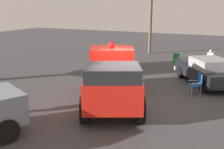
{
  "coord_description": "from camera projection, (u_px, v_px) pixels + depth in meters",
  "views": [
    {
      "loc": [
        -4.17,
        10.23,
        4.23
      ],
      "look_at": [
        0.56,
        0.22,
        1.37
      ],
      "focal_mm": 44.0,
      "sensor_mm": 36.0,
      "label": 1
    }
  ],
  "objects": [
    {
      "name": "spectator_seated",
      "position": [
        210.0,
        59.0,
        18.26
      ],
      "size": [
        0.44,
        0.58,
        1.29
      ],
      "color": "#383842",
      "rests_on": "ground"
    },
    {
      "name": "lawn_chair_by_car",
      "position": [
        197.0,
        82.0,
        13.1
      ],
      "size": [
        0.66,
        0.66,
        1.02
      ],
      "color": "#B7BABF",
      "rests_on": "ground"
    },
    {
      "name": "ground_plane",
      "position": [
        126.0,
        106.0,
        11.73
      ],
      "size": [
        60.0,
        60.0,
        0.0
      ],
      "primitive_type": "plane",
      "color": "#424244"
    },
    {
      "name": "vintage_fire_truck",
      "position": [
        112.0,
        77.0,
        11.7
      ],
      "size": [
        4.57,
        6.3,
        2.59
      ],
      "color": "black",
      "rests_on": "ground"
    },
    {
      "name": "lawn_chair_spare",
      "position": [
        177.0,
        60.0,
        18.31
      ],
      "size": [
        0.69,
        0.69,
        1.02
      ],
      "color": "#B7BABF",
      "rests_on": "ground"
    },
    {
      "name": "lawn_chair_near_truck",
      "position": [
        210.0,
        60.0,
        18.39
      ],
      "size": [
        0.57,
        0.56,
        1.02
      ],
      "color": "#B7BABF",
      "rests_on": "ground"
    },
    {
      "name": "classic_hot_rod",
      "position": [
        206.0,
        70.0,
        14.8
      ],
      "size": [
        3.96,
        4.65,
        1.46
      ],
      "color": "black",
      "rests_on": "ground"
    },
    {
      "name": "utility_pole",
      "position": [
        151.0,
        12.0,
        23.28
      ],
      "size": [
        1.63,
        0.72,
        6.78
      ],
      "color": "brown",
      "rests_on": "ground"
    }
  ]
}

